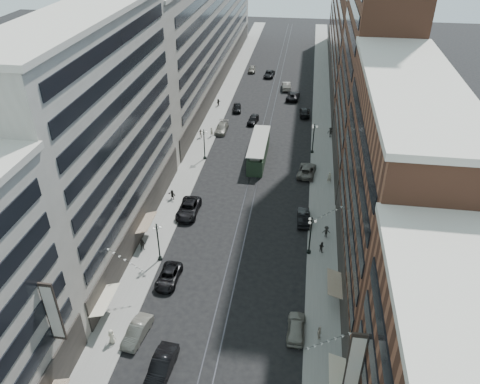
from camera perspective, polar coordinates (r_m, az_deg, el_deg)
The scene contains 41 objects.
ground at distance 84.75m, azimuth 2.53°, elevation 5.17°, with size 220.00×220.00×0.00m, color black.
sidewalk_west at distance 95.18m, azimuth -3.48°, elevation 8.36°, with size 4.00×180.00×0.15m, color gray.
sidewalk_east at distance 93.50m, azimuth 9.97°, elevation 7.46°, with size 4.00×180.00×0.15m, color gray.
rail_west at distance 93.78m, azimuth 2.76°, elevation 7.96°, with size 0.12×180.00×0.02m, color #2D2D33.
rail_east at distance 93.67m, azimuth 3.62°, elevation 7.90°, with size 0.12×180.00×0.02m, color #2D2D33.
building_west_mid at distance 59.21m, azimuth -16.79°, elevation 6.30°, with size 8.00×36.00×28.00m, color #AAA497.
building_west_far at distance 116.55m, azimuth -4.12°, elevation 19.54°, with size 8.00×90.00×26.00m, color #AAA497.
building_east_mid at distance 51.59m, azimuth 17.97°, elevation -0.52°, with size 8.00×30.00×24.00m, color brown.
building_east_tower at distance 73.90m, azimuth 16.43°, elevation 17.28°, with size 8.00×26.00×42.00m, color brown.
building_east_far at distance 123.40m, azimuth 13.41°, elevation 19.04°, with size 8.00×72.00×24.00m, color brown.
lamppost_sw_far at distance 58.21m, azimuth -9.95°, elevation -5.88°, with size 1.03×1.14×5.52m.
lamppost_sw_mid at distance 80.28m, azimuth -4.39°, elevation 5.95°, with size 1.03×1.14×5.52m.
lamppost_se_far at distance 59.03m, azimuth 8.59°, elevation -5.12°, with size 1.03×1.14×5.52m.
lamppost_se_mid at distance 83.10m, azimuth 8.94°, elevation 6.59°, with size 1.03×1.14×5.52m.
streetcar at distance 80.84m, azimuth 2.28°, elevation 5.06°, with size 2.84×12.83×3.55m.
car_1 at distance 51.31m, azimuth -12.44°, elevation -16.26°, with size 1.63×4.68×1.54m, color #626157.
car_2 at distance 56.69m, azimuth -8.71°, elevation -10.14°, with size 2.35×5.09×1.41m, color black.
car_4 at distance 50.85m, azimuth 6.86°, elevation -16.08°, with size 1.88×4.66×1.59m, color gray.
car_5 at distance 47.97m, azimuth -9.55°, elevation -20.23°, with size 1.86×5.34×1.76m, color black.
pedestrian_1 at distance 51.13m, azimuth -15.40°, elevation -16.60°, with size 0.86×0.47×1.75m, color beige.
pedestrian_2 at distance 61.43m, azimuth -11.78°, elevation -6.31°, with size 0.80×0.44×1.64m, color black.
pedestrian_4 at distance 50.50m, azimuth 9.62°, elevation -16.54°, with size 0.95×0.43×1.62m, color #B9AB99.
car_7 at distance 67.36m, azimuth -6.31°, elevation -2.03°, with size 2.79×6.05×1.68m, color black.
car_8 at distance 91.32m, azimuth -2.26°, elevation 7.79°, with size 2.13×5.23×1.52m, color slate.
car_9 at distance 100.83m, azimuth -0.38°, elevation 10.23°, with size 1.70×4.23×1.44m, color black.
car_10 at distance 65.95m, azimuth 7.73°, elevation -3.03°, with size 1.68×4.82×1.59m, color black.
car_11 at distance 77.30m, azimuth 8.13°, elevation 2.65°, with size 2.62×5.68×1.58m, color #625F57.
car_12 at distance 99.41m, azimuth 7.88°, elevation 9.61°, with size 2.10×5.16×1.50m, color black.
car_13 at distance 95.08m, azimuth 1.60°, elevation 8.83°, with size 1.80×4.49×1.53m, color black.
car_14 at distance 113.73m, azimuth 5.67°, elevation 12.77°, with size 1.85×5.32×1.75m, color slate.
pedestrian_5 at distance 70.68m, azimuth -8.27°, elevation -0.31°, with size 1.41×0.41×1.53m, color black.
pedestrian_6 at distance 88.88m, azimuth -4.80°, elevation 7.15°, with size 0.99×0.45×1.69m, color gray.
pedestrian_7 at distance 60.83m, azimuth 9.91°, elevation -6.60°, with size 0.73×0.40×1.50m, color black.
pedestrian_8 at distance 75.28m, azimuth 10.83°, elevation 1.77°, with size 0.68×0.45×1.87m, color #BAB29A.
pedestrian_9 at distance 90.27m, azimuth 10.99°, elevation 7.15°, with size 1.25×0.52×1.94m, color black.
car_extra_0 at distance 122.07m, azimuth 3.59°, elevation 14.15°, with size 2.34×5.07×1.41m, color black.
car_extra_1 at distance 125.57m, azimuth 1.47°, elevation 14.74°, with size 1.72×4.27×1.46m, color slate.
car_extra_2 at distance 107.86m, azimuth 6.47°, elevation 11.57°, with size 2.63×5.70×1.58m, color black.
pedestrian_extra_0 at distance 89.12m, azimuth -3.48°, elevation 7.32°, with size 0.66×0.43×1.81m, color #ACA48E.
pedestrian_extra_1 at distance 103.24m, azimuth -2.65°, elevation 10.86°, with size 1.44×0.41×1.55m, color black.
pedestrian_extra_2 at distance 63.42m, azimuth 10.46°, elevation -4.75°, with size 1.05×0.43×1.63m, color black.
Camera 1 is at (7.21, -15.09, 38.63)m, focal length 35.00 mm.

